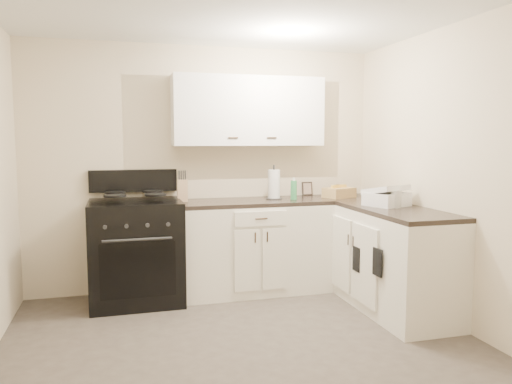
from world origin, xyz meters
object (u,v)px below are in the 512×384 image
object	(u,v)px
paper_towel	(274,184)
wicker_basket	(339,193)
knife_block	(182,191)
countertop_grill	(387,199)
stove	(136,254)

from	to	relation	value
paper_towel	wicker_basket	world-z (taller)	paper_towel
knife_block	wicker_basket	bearing A→B (deg)	0.00
wicker_basket	knife_block	bearing A→B (deg)	176.47
knife_block	countertop_grill	xyz separation A→B (m)	(1.78, -0.83, -0.05)
stove	countertop_grill	world-z (taller)	countertop_grill
knife_block	countertop_grill	size ratio (longest dim) A/B	0.65
wicker_basket	countertop_grill	distance (m)	0.74
paper_towel	countertop_grill	world-z (taller)	paper_towel
wicker_basket	countertop_grill	bearing A→B (deg)	-79.11
stove	knife_block	distance (m)	0.76
stove	countertop_grill	xyz separation A→B (m)	(2.24, -0.72, 0.54)
knife_block	wicker_basket	size ratio (longest dim) A/B	0.70
stove	wicker_basket	world-z (taller)	wicker_basket
paper_towel	wicker_basket	bearing A→B (deg)	-5.39
stove	wicker_basket	size ratio (longest dim) A/B	3.30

